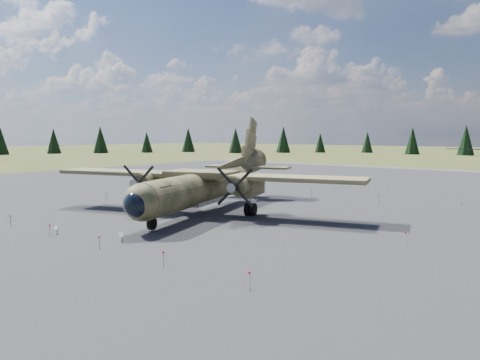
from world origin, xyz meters
The scene contains 7 objects.
ground centered at (0.00, 0.00, 0.00)m, with size 500.00×500.00×0.00m, color #505325.
apron centered at (0.00, 10.00, 0.00)m, with size 120.00×120.00×0.04m, color #5A5A5F.
transport_plane centered at (-2.73, 1.42, 2.82)m, with size 29.26×26.07×9.80m.
info_placard_left centered at (-4.29, -12.82, 0.42)m, with size 0.41×0.19×0.63m.
info_placard_right centered at (1.51, -11.44, 0.47)m, with size 0.48×0.28×0.70m.
barrier_fence centered at (-0.46, -0.08, 0.51)m, with size 33.12×29.62×0.85m.
treeline centered at (-7.55, 4.83, 4.70)m, with size 312.09×305.09×10.95m.
Camera 1 is at (27.11, -30.32, 7.27)m, focal length 35.00 mm.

